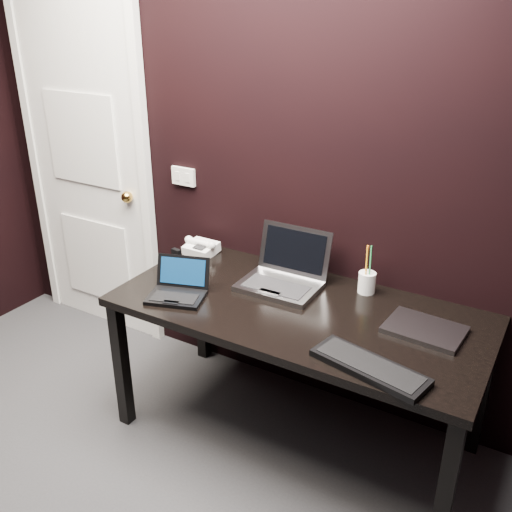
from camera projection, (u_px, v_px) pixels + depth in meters
The scene contains 11 objects.
wall_back at pixel (284, 159), 2.82m from camera, with size 4.00×4.00×0.00m, color black.
door at pixel (88, 172), 3.53m from camera, with size 0.99×0.10×2.14m.
wall_switch at pixel (183, 176), 3.17m from camera, with size 0.15×0.02×0.10m.
desk at pixel (298, 322), 2.63m from camera, with size 1.70×0.80×0.74m.
netbook at pixel (178, 290), 2.68m from camera, with size 0.32×0.30×0.17m.
silver_laptop at pixel (283, 276), 2.78m from camera, with size 0.38×0.35×0.26m.
ext_keyboard at pixel (369, 367), 2.15m from camera, with size 0.48×0.25×0.03m.
closed_laptop at pixel (425, 329), 2.40m from camera, with size 0.33×0.25×0.02m.
desk_phone at pixel (201, 247), 3.13m from camera, with size 0.20×0.15×0.10m.
mobile_phone at pixel (176, 261), 2.95m from camera, with size 0.07×0.06×0.11m.
pen_cup at pixel (367, 282), 2.71m from camera, with size 0.08×0.08×0.24m.
Camera 1 is at (1.28, -0.65, 2.02)m, focal length 40.00 mm.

